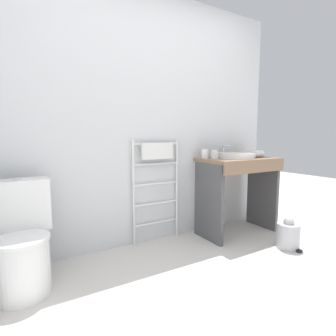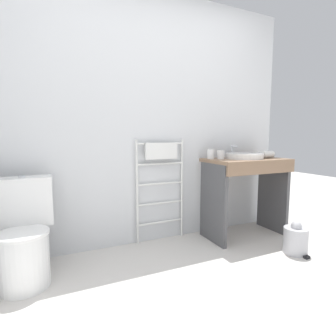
{
  "view_description": "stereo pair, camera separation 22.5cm",
  "coord_description": "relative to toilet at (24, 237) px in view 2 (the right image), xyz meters",
  "views": [
    {
      "loc": [
        -1.18,
        -0.89,
        1.08
      ],
      "look_at": [
        -0.04,
        1.03,
        0.81
      ],
      "focal_mm": 28.0,
      "sensor_mm": 36.0,
      "label": 1
    },
    {
      "loc": [
        -0.98,
        -1.0,
        1.08
      ],
      "look_at": [
        -0.04,
        1.03,
        0.81
      ],
      "focal_mm": 28.0,
      "sensor_mm": 36.0,
      "label": 2
    }
  ],
  "objects": [
    {
      "name": "ground_plane",
      "position": [
        1.17,
        -1.14,
        -0.34
      ],
      "size": [
        12.0,
        12.0,
        0.0
      ],
      "primitive_type": "plane",
      "color": "silver"
    },
    {
      "name": "wall_back",
      "position": [
        1.17,
        0.4,
        0.91
      ],
      "size": [
        3.13,
        0.12,
        2.5
      ],
      "primitive_type": "cube",
      "color": "silver",
      "rests_on": "ground_plane"
    },
    {
      "name": "toilet",
      "position": [
        0.0,
        0.0,
        0.0
      ],
      "size": [
        0.42,
        0.5,
        0.78
      ],
      "color": "white",
      "rests_on": "ground_plane"
    },
    {
      "name": "towel_radiator",
      "position": [
        1.23,
        0.3,
        0.4
      ],
      "size": [
        0.53,
        0.06,
        1.05
      ],
      "color": "white",
      "rests_on": "ground_plane"
    },
    {
      "name": "vanity_counter",
      "position": [
        2.12,
        0.04,
        0.22
      ],
      "size": [
        0.86,
        0.51,
        0.85
      ],
      "color": "#84664C",
      "rests_on": "ground_plane"
    },
    {
      "name": "sink_basin",
      "position": [
        2.11,
        0.06,
        0.54
      ],
      "size": [
        0.4,
        0.4,
        0.06
      ],
      "color": "white",
      "rests_on": "vanity_counter"
    },
    {
      "name": "faucet",
      "position": [
        2.11,
        0.26,
        0.59
      ],
      "size": [
        0.02,
        0.1,
        0.14
      ],
      "color": "silver",
      "rests_on": "vanity_counter"
    },
    {
      "name": "cup_near_wall",
      "position": [
        1.76,
        0.19,
        0.56
      ],
      "size": [
        0.07,
        0.07,
        0.1
      ],
      "color": "white",
      "rests_on": "vanity_counter"
    },
    {
      "name": "cup_near_edge",
      "position": [
        1.85,
        0.12,
        0.55
      ],
      "size": [
        0.08,
        0.08,
        0.09
      ],
      "color": "white",
      "rests_on": "vanity_counter"
    },
    {
      "name": "hair_dryer",
      "position": [
        2.39,
        0.03,
        0.54
      ],
      "size": [
        0.19,
        0.19,
        0.08
      ],
      "color": "white",
      "rests_on": "vanity_counter"
    },
    {
      "name": "trash_bin",
      "position": [
        2.25,
        -0.51,
        -0.21
      ],
      "size": [
        0.22,
        0.25,
        0.31
      ],
      "color": "#B7B7BC",
      "rests_on": "ground_plane"
    }
  ]
}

